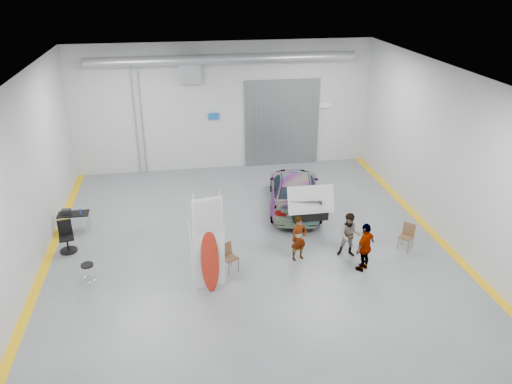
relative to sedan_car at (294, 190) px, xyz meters
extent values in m
plane|color=slate|center=(-2.31, -3.13, -0.73)|extent=(16.00, 16.00, 0.00)
cube|color=#B3B5B7|center=(-9.31, -3.13, 2.27)|extent=(0.02, 16.00, 6.00)
cube|color=#B3B5B7|center=(4.69, -3.13, 2.27)|extent=(0.02, 16.00, 6.00)
cube|color=#B3B5B7|center=(-2.31, 4.87, 2.27)|extent=(14.00, 0.02, 6.00)
cube|color=#B3B5B7|center=(-2.31, -11.13, 2.27)|extent=(14.00, 0.02, 6.00)
cube|color=silver|center=(-2.31, -3.13, 5.27)|extent=(14.00, 16.00, 0.02)
cube|color=gray|center=(0.49, 4.79, 1.37)|extent=(3.60, 0.12, 4.20)
cube|color=#9A9DA3|center=(-3.81, 4.79, 4.07)|extent=(1.00, 0.50, 1.20)
cylinder|color=#9A9DA3|center=(-2.31, 4.27, 4.57)|extent=(11.90, 0.44, 0.44)
cube|color=#155CAA|center=(-2.81, 4.79, 1.87)|extent=(0.50, 0.04, 0.30)
cube|color=white|center=(2.49, 4.79, 2.17)|extent=(0.70, 0.04, 0.25)
cylinder|color=#9A9DA3|center=(-6.11, 4.79, 1.77)|extent=(0.08, 0.08, 5.00)
cylinder|color=#9A9DA3|center=(-6.41, 4.79, 1.77)|extent=(0.08, 0.08, 5.00)
cube|color=#E4AB0C|center=(-9.16, -3.13, -0.72)|extent=(0.30, 16.00, 0.01)
cube|color=#E4AB0C|center=(4.54, -3.13, -0.72)|extent=(0.30, 16.00, 0.01)
imported|color=white|center=(0.00, 0.00, 0.00)|extent=(2.96, 5.30, 1.45)
imported|color=#906A4E|center=(-0.80, -3.96, 0.06)|extent=(0.66, 0.53, 1.58)
imported|color=slate|center=(0.94, -4.04, 0.07)|extent=(0.91, 0.79, 1.59)
imported|color=brown|center=(1.13, -4.94, 0.12)|extent=(1.02, 0.93, 1.69)
cube|color=white|center=(-3.90, -5.20, 0.37)|extent=(0.92, 0.19, 1.97)
ellipsoid|color=red|center=(-3.90, -5.29, 0.31)|extent=(0.58, 0.34, 2.07)
cube|color=white|center=(-3.90, -5.22, 1.84)|extent=(0.89, 0.18, 1.04)
cylinder|color=white|center=(-4.28, -5.20, 0.91)|extent=(0.03, 0.03, 3.28)
cylinder|color=white|center=(-3.52, -5.20, 0.91)|extent=(0.03, 0.03, 3.28)
cube|color=brown|center=(-3.16, -4.32, -0.24)|extent=(0.61, 0.60, 0.04)
cube|color=brown|center=(-3.16, -4.12, 0.01)|extent=(0.44, 0.31, 0.43)
cube|color=brown|center=(3.04, -3.95, -0.25)|extent=(0.61, 0.61, 0.04)
cube|color=brown|center=(3.04, -3.75, -0.01)|extent=(0.37, 0.38, 0.42)
cylinder|color=black|center=(-7.53, -4.44, 0.04)|extent=(0.38, 0.38, 0.06)
torus|color=silver|center=(-7.53, -4.44, -0.48)|extent=(0.40, 0.40, 0.02)
cylinder|color=#9A9DA3|center=(-9.06, -0.91, -0.39)|extent=(0.03, 0.03, 0.67)
cylinder|color=#9A9DA3|center=(-8.03, -0.91, -0.39)|extent=(0.03, 0.03, 0.67)
cylinder|color=#9A9DA3|center=(-9.06, -0.44, -0.39)|extent=(0.03, 0.03, 0.67)
cylinder|color=#9A9DA3|center=(-8.03, -0.44, -0.39)|extent=(0.03, 0.03, 0.67)
cube|color=black|center=(-8.55, -0.68, -0.03)|extent=(1.12, 0.57, 0.04)
cylinder|color=navy|center=(-8.27, -0.77, 0.09)|extent=(0.07, 0.07, 0.21)
cube|color=black|center=(-8.78, -0.63, 0.07)|extent=(0.33, 0.21, 0.17)
cylinder|color=black|center=(-8.54, -2.21, -0.68)|extent=(0.59, 0.59, 0.04)
cylinder|color=black|center=(-8.54, -2.21, -0.43)|extent=(0.06, 0.06, 0.51)
cube|color=black|center=(-8.54, -2.21, -0.18)|extent=(0.58, 0.58, 0.07)
cube|color=black|center=(-8.54, -1.97, 0.14)|extent=(0.47, 0.16, 0.53)
cube|color=silver|center=(0.00, -2.25, 0.75)|extent=(1.69, 1.03, 0.04)
camera|label=1|loc=(-4.58, -17.95, 8.34)|focal=35.00mm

